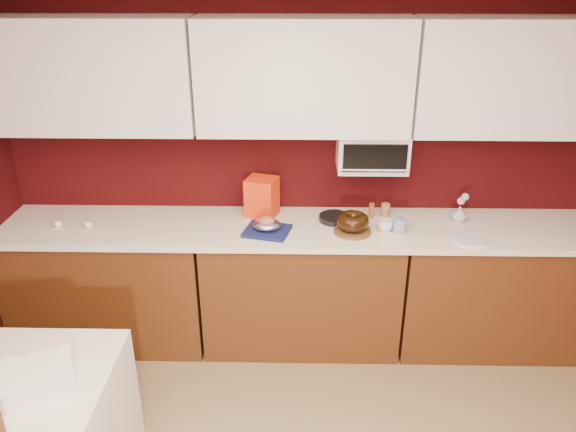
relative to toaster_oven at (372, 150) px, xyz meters
The scene contains 29 objects.
wall_back 0.49m from the toaster_oven, 162.14° to the left, with size 4.00×0.02×2.50m, color #360708.
base_cabinet_left 2.02m from the toaster_oven, behind, with size 1.31×0.58×0.86m, color #532B10.
base_cabinet_center 1.06m from the toaster_oven, 159.86° to the right, with size 1.31×0.58×0.86m, color #532B10.
base_cabinet_right 1.30m from the toaster_oven, 10.58° to the right, with size 1.31×0.58×0.86m, color #532B10.
countertop 0.69m from the toaster_oven, 159.86° to the right, with size 4.00×0.62×0.04m, color silver.
upper_cabinet_left 1.85m from the toaster_oven, behind, with size 1.31×0.33×0.70m, color white.
upper_cabinet_center 0.65m from the toaster_oven, behind, with size 1.31×0.33×0.70m, color white.
upper_cabinet_right 1.00m from the toaster_oven, ahead, with size 1.31×0.33×0.70m, color white.
toaster_oven is the anchor object (origin of this frame).
toaster_oven_door 0.16m from the toaster_oven, 90.00° to the right, with size 0.40×0.02×0.18m, color black.
toaster_oven_handle 0.19m from the toaster_oven, 90.00° to the right, with size 0.02×0.02×0.42m, color silver.
cake_base 0.54m from the toaster_oven, 116.76° to the right, with size 0.24×0.24×0.02m, color brown.
bundt_cake 0.48m from the toaster_oven, 116.76° to the right, with size 0.21×0.21×0.08m, color black.
navy_towel 0.86m from the toaster_oven, 158.98° to the right, with size 0.28×0.24×0.02m, color #151D51.
foil_ham_nest 0.84m from the toaster_oven, 158.98° to the right, with size 0.18×0.15×0.07m, color silver.
roasted_ham 0.83m from the toaster_oven, 158.98° to the right, with size 0.10×0.09×0.07m, color #B46152.
pandoro_box 0.80m from the toaster_oven, behind, with size 0.20×0.18×0.27m, color red.
dark_pan 0.52m from the toaster_oven, 162.63° to the right, with size 0.21×0.21×0.04m, color black.
coffee_mug 0.49m from the toaster_oven, 68.42° to the right, with size 0.08×0.08×0.09m, color silver.
blue_jar 0.52m from the toaster_oven, 53.87° to the right, with size 0.08×0.08×0.10m, color navy.
flower_vase 0.73m from the toaster_oven, ahead, with size 0.08×0.08×0.12m, color #B4B7CC.
flower_pink 0.69m from the toaster_oven, ahead, with size 0.05×0.05×0.05m, color pink.
flower_blue 0.70m from the toaster_oven, ahead, with size 0.05×0.05×0.05m, color #7CAEC7.
china_plate 0.83m from the toaster_oven, 29.18° to the right, with size 0.23×0.23×0.01m, color white.
amber_bottle 0.42m from the toaster_oven, 53.12° to the right, with size 0.04×0.04×0.11m, color brown.
paper_cup 0.45m from the toaster_oven, ahead, with size 0.06×0.06×0.09m, color #996E45.
egg_left 2.12m from the toaster_oven, behind, with size 0.06×0.04×0.04m, color white.
egg_right 1.92m from the toaster_oven, behind, with size 0.06×0.04×0.04m, color white.
newspaper_stack 2.33m from the toaster_oven, 136.70° to the right, with size 0.31×0.26×0.11m, color white.
Camera 1 is at (-0.02, -1.39, 2.53)m, focal length 35.00 mm.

